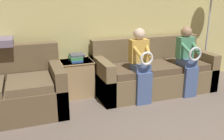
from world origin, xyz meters
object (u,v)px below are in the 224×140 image
Objects in this scene: side_shelf at (77,78)px; couch_side at (7,92)px; child_right_seated at (188,58)px; book_stack at (76,58)px; couch_main at (153,73)px; child_left_seated at (141,62)px.

couch_side is at bearing -163.63° from side_shelf.
book_stack is at bearing 161.53° from child_right_seated.
couch_main is 1.77× the size of child_left_seated.
couch_main reaches higher than side_shelf.
couch_side is 2.86m from child_right_seated.
couch_side reaches higher than side_shelf.
couch_side is 5.28× the size of book_stack.
child_left_seated is (-0.43, -0.37, 0.32)m from couch_main.
side_shelf is at bearing 170.94° from couch_main.
couch_main is 1.33m from side_shelf.
couch_side is 1.35× the size of child_left_seated.
child_right_seated is at bearing -0.17° from child_left_seated.
child_right_seated reaches higher than couch_side.
couch_main is 1.38m from book_stack.
child_right_seated reaches higher than couch_main.
couch_main is 0.65m from child_right_seated.
child_left_seated reaches higher than couch_main.
child_right_seated reaches higher than side_shelf.
child_left_seated is (1.97, -0.26, 0.32)m from couch_side.
side_shelf is (-1.32, 0.21, -0.01)m from couch_main.
child_right_seated is 1.91× the size of side_shelf.
side_shelf is at bearing 16.37° from couch_side.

